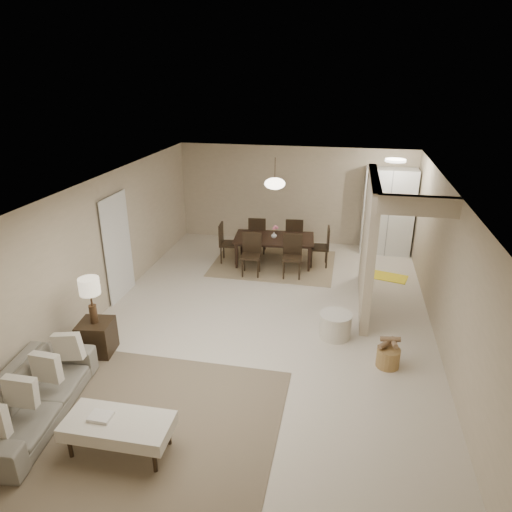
% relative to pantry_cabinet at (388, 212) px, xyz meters
% --- Properties ---
extents(floor, '(9.00, 9.00, 0.00)m').
position_rel_pantry_cabinet_xyz_m(floor, '(-2.35, -4.15, -1.05)').
color(floor, beige).
rests_on(floor, ground).
extents(ceiling, '(9.00, 9.00, 0.00)m').
position_rel_pantry_cabinet_xyz_m(ceiling, '(-2.35, -4.15, 1.45)').
color(ceiling, white).
rests_on(ceiling, back_wall).
extents(back_wall, '(6.00, 0.00, 6.00)m').
position_rel_pantry_cabinet_xyz_m(back_wall, '(-2.35, 0.35, 0.20)').
color(back_wall, tan).
rests_on(back_wall, floor).
extents(left_wall, '(0.00, 9.00, 9.00)m').
position_rel_pantry_cabinet_xyz_m(left_wall, '(-5.35, -4.15, 0.20)').
color(left_wall, tan).
rests_on(left_wall, floor).
extents(right_wall, '(0.00, 9.00, 9.00)m').
position_rel_pantry_cabinet_xyz_m(right_wall, '(0.65, -4.15, 0.20)').
color(right_wall, tan).
rests_on(right_wall, floor).
extents(partition, '(0.15, 2.50, 2.50)m').
position_rel_pantry_cabinet_xyz_m(partition, '(-0.55, -2.90, 0.20)').
color(partition, tan).
rests_on(partition, floor).
extents(doorway, '(0.04, 0.90, 2.04)m').
position_rel_pantry_cabinet_xyz_m(doorway, '(-5.32, -3.55, -0.03)').
color(doorway, black).
rests_on(doorway, floor).
extents(pantry_cabinet, '(1.20, 0.55, 2.10)m').
position_rel_pantry_cabinet_xyz_m(pantry_cabinet, '(0.00, 0.00, 0.00)').
color(pantry_cabinet, white).
rests_on(pantry_cabinet, floor).
extents(flush_light, '(0.44, 0.44, 0.05)m').
position_rel_pantry_cabinet_xyz_m(flush_light, '(-0.05, -0.95, 1.41)').
color(flush_light, white).
rests_on(flush_light, ceiling).
extents(living_rug, '(3.20, 3.20, 0.01)m').
position_rel_pantry_cabinet_xyz_m(living_rug, '(-3.22, -7.04, -1.04)').
color(living_rug, brown).
rests_on(living_rug, floor).
extents(sofa, '(2.25, 1.10, 0.63)m').
position_rel_pantry_cabinet_xyz_m(sofa, '(-4.80, -7.04, -0.73)').
color(sofa, slate).
rests_on(sofa, floor).
extents(ottoman_bench, '(1.27, 0.60, 0.45)m').
position_rel_pantry_cabinet_xyz_m(ottoman_bench, '(-3.42, -7.34, -0.69)').
color(ottoman_bench, beige).
rests_on(ottoman_bench, living_rug).
extents(side_table, '(0.57, 0.57, 0.56)m').
position_rel_pantry_cabinet_xyz_m(side_table, '(-4.75, -5.50, -0.77)').
color(side_table, black).
rests_on(side_table, floor).
extents(table_lamp, '(0.32, 0.32, 0.76)m').
position_rel_pantry_cabinet_xyz_m(table_lamp, '(-4.75, -5.50, 0.07)').
color(table_lamp, '#4C3420').
rests_on(table_lamp, side_table).
extents(round_pouf, '(0.55, 0.55, 0.43)m').
position_rel_pantry_cabinet_xyz_m(round_pouf, '(-1.03, -4.25, -0.84)').
color(round_pouf, beige).
rests_on(round_pouf, floor).
extents(wicker_basket, '(0.47, 0.47, 0.30)m').
position_rel_pantry_cabinet_xyz_m(wicker_basket, '(-0.20, -4.95, -0.90)').
color(wicker_basket, olive).
rests_on(wicker_basket, floor).
extents(dining_rug, '(2.80, 2.10, 0.01)m').
position_rel_pantry_cabinet_xyz_m(dining_rug, '(-2.59, -1.31, -1.04)').
color(dining_rug, '#8A7455').
rests_on(dining_rug, floor).
extents(dining_table, '(1.92, 1.18, 0.64)m').
position_rel_pantry_cabinet_xyz_m(dining_table, '(-2.59, -1.31, -0.73)').
color(dining_table, black).
rests_on(dining_table, dining_rug).
extents(dining_chairs, '(2.55, 1.94, 0.94)m').
position_rel_pantry_cabinet_xyz_m(dining_chairs, '(-2.59, -1.31, -0.58)').
color(dining_chairs, black).
rests_on(dining_chairs, dining_rug).
extents(vase, '(0.15, 0.15, 0.14)m').
position_rel_pantry_cabinet_xyz_m(vase, '(-2.59, -1.31, -0.34)').
color(vase, white).
rests_on(vase, dining_table).
extents(yellow_mat, '(0.89, 0.67, 0.01)m').
position_rel_pantry_cabinet_xyz_m(yellow_mat, '(0.02, -1.55, -1.04)').
color(yellow_mat, yellow).
rests_on(yellow_mat, floor).
extents(pendant_light, '(0.46, 0.46, 0.71)m').
position_rel_pantry_cabinet_xyz_m(pendant_light, '(-2.59, -1.31, 0.87)').
color(pendant_light, '#4C3420').
rests_on(pendant_light, ceiling).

